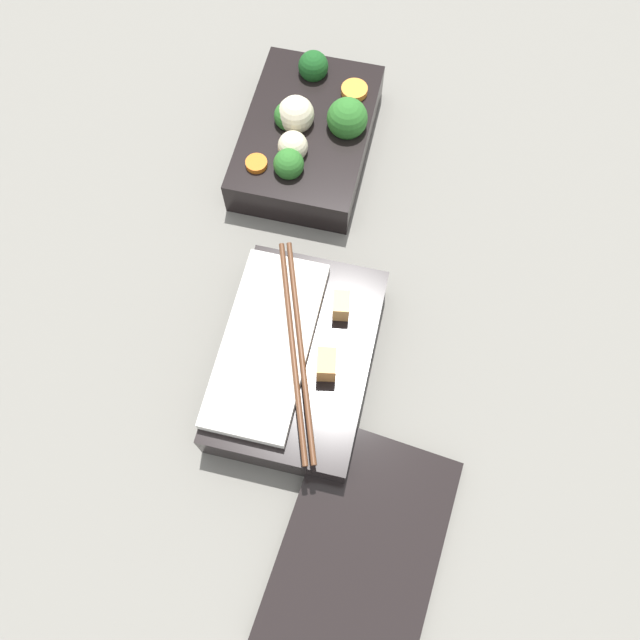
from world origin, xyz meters
TOP-DOWN VIEW (x-y plane):
  - ground_plane at (0.00, 0.00)m, footprint 3.00×3.00m
  - bento_tray_vegetable at (-0.13, -0.02)m, footprint 0.20×0.13m
  - bento_tray_rice at (0.12, 0.02)m, footprint 0.20×0.13m
  - bento_lid at (0.27, 0.12)m, footprint 0.21×0.15m

SIDE VIEW (x-z plane):
  - ground_plane at x=0.00m, z-range 0.00..0.00m
  - bento_lid at x=0.27m, z-range 0.00..0.01m
  - bento_tray_rice at x=0.12m, z-range -0.01..0.06m
  - bento_tray_vegetable at x=-0.13m, z-range -0.01..0.06m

